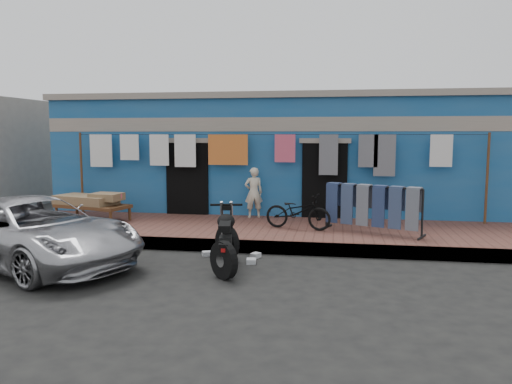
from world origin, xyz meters
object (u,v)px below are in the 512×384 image
object	(u,v)px
motorcycle	(225,238)
jeans_rack	(372,208)
car	(32,231)
seated_person	(254,193)
charpoy	(93,207)
bicycle	(298,208)

from	to	relation	value
motorcycle	jeans_rack	bearing A→B (deg)	31.49
car	motorcycle	bearing A→B (deg)	-60.77
seated_person	charpoy	bearing A→B (deg)	-5.95
bicycle	motorcycle	distance (m)	2.71
car	jeans_rack	distance (m)	6.58
bicycle	jeans_rack	world-z (taller)	jeans_rack
charpoy	jeans_rack	distance (m)	6.57
seated_person	charpoy	xyz separation A→B (m)	(-3.78, -0.95, -0.31)
seated_person	jeans_rack	bearing A→B (deg)	131.84
charpoy	motorcycle	bearing A→B (deg)	-36.04
car	motorcycle	xyz separation A→B (m)	(3.40, 0.34, -0.09)
motorcycle	seated_person	bearing A→B (deg)	82.06
car	bicycle	distance (m)	5.28
charpoy	jeans_rack	xyz separation A→B (m)	(6.54, -0.53, 0.20)
seated_person	charpoy	world-z (taller)	seated_person
car	charpoy	world-z (taller)	car
motorcycle	jeans_rack	xyz separation A→B (m)	(2.61, 2.33, 0.24)
car	charpoy	size ratio (longest dim) A/B	2.15
car	bicycle	bearing A→B (deg)	-34.01
seated_person	motorcycle	size ratio (longest dim) A/B	0.72
bicycle	car	bearing A→B (deg)	136.66
car	charpoy	bearing A→B (deg)	32.78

